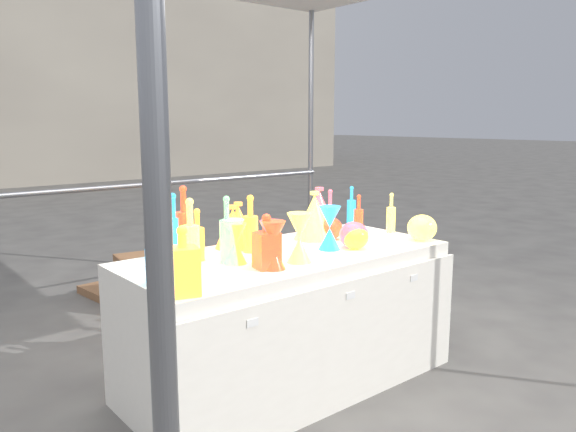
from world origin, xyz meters
TOP-DOWN VIEW (x-y plane):
  - ground at (0.00, 0.00)m, footprint 80.00×80.00m
  - display_table at (0.00, -0.01)m, footprint 1.84×0.83m
  - background_building at (4.00, 14.00)m, footprint 14.00×6.00m
  - cardboard_box_closed at (0.04, 1.70)m, footprint 0.62×0.50m
  - cardboard_box_flat at (0.06, 2.19)m, footprint 0.83×0.63m
  - bottle_0 at (-0.47, 0.15)m, footprint 0.09×0.09m
  - bottle_1 at (-0.62, 0.35)m, footprint 0.11×0.11m
  - bottle_2 at (-0.50, 0.24)m, footprint 0.11×0.11m
  - bottle_3 at (-0.42, 0.35)m, footprint 0.08×0.08m
  - bottle_4 at (-0.62, -0.03)m, footprint 0.09×0.09m
  - bottle_5 at (-0.38, 0.02)m, footprint 0.09×0.09m
  - bottle_6 at (-0.15, 0.13)m, footprint 0.10×0.10m
  - bottle_7 at (-0.54, 0.27)m, footprint 0.10×0.10m
  - decanter_0 at (-0.81, -0.31)m, footprint 0.15×0.15m
  - decanter_1 at (-0.29, -0.19)m, footprint 0.13×0.13m
  - decanter_2 at (-0.81, -0.10)m, footprint 0.10×0.10m
  - hourglass_0 at (-0.28, -0.23)m, footprint 0.14×0.14m
  - hourglass_1 at (-0.27, -0.21)m, footprint 0.15×0.15m
  - hourglass_2 at (-0.10, -0.21)m, footprint 0.16×0.16m
  - hourglass_3 at (-0.37, -0.01)m, footprint 0.14×0.14m
  - hourglass_4 at (-0.35, -0.02)m, footprint 0.12×0.12m
  - hourglass_5 at (0.22, -0.10)m, footprint 0.14×0.14m
  - globe_0 at (0.34, -0.18)m, footprint 0.20×0.20m
  - globe_1 at (0.81, -0.28)m, footprint 0.21×0.21m
  - globe_2 at (0.41, 0.10)m, footprint 0.19×0.19m
  - globe_3 at (0.35, -0.16)m, footprint 0.19×0.19m
  - lampshade_0 at (-0.13, 0.28)m, footprint 0.27×0.27m
  - lampshade_1 at (-0.17, 0.28)m, footprint 0.24×0.24m
  - lampshade_2 at (0.49, 0.28)m, footprint 0.30×0.30m
  - lampshade_3 at (0.34, 0.17)m, footprint 0.29×0.29m
  - bottle_8 at (0.86, 0.36)m, footprint 0.07×0.07m
  - bottle_9 at (0.64, 0.08)m, footprint 0.06×0.06m
  - bottle_10 at (0.54, 0.23)m, footprint 0.08×0.08m
  - bottle_11 at (0.86, 0.01)m, footprint 0.06×0.06m

SIDE VIEW (x-z plane):
  - ground at x=0.00m, z-range 0.00..0.00m
  - cardboard_box_flat at x=0.06m, z-range 0.00..0.07m
  - cardboard_box_closed at x=0.04m, z-range 0.00..0.41m
  - display_table at x=0.00m, z-range 0.00..0.75m
  - globe_0 at x=0.34m, z-range 0.75..0.87m
  - globe_2 at x=0.41m, z-range 0.75..0.87m
  - globe_3 at x=0.35m, z-range 0.75..0.88m
  - globe_1 at x=0.81m, z-range 0.75..0.89m
  - hourglass_4 at x=-0.35m, z-range 0.75..0.95m
  - hourglass_3 at x=-0.37m, z-range 0.75..0.97m
  - hourglass_1 at x=-0.27m, z-range 0.75..0.98m
  - hourglass_0 at x=-0.28m, z-range 0.75..0.98m
  - lampshade_1 at x=-0.17m, z-range 0.75..0.99m
  - hourglass_5 at x=0.22m, z-range 0.75..0.99m
  - decanter_2 at x=-0.81m, z-range 0.75..0.99m
  - hourglass_2 at x=-0.10m, z-range 0.75..1.00m
  - bottle_9 at x=0.64m, z-range 0.75..1.01m
  - bottle_11 at x=0.86m, z-range 0.75..1.01m
  - lampshade_0 at x=-0.13m, z-range 0.75..1.01m
  - bottle_8 at x=0.86m, z-range 0.75..1.02m
  - decanter_1 at x=-0.29m, z-range 0.75..1.02m
  - bottle_0 at x=-0.47m, z-range 0.75..1.02m
  - bottle_10 at x=0.54m, z-range 0.75..1.03m
  - bottle_3 at x=-0.42m, z-range 0.75..1.03m
  - decanter_0 at x=-0.81m, z-range 0.75..1.04m
  - lampshade_3 at x=0.34m, z-range 0.75..1.04m
  - lampshade_2 at x=0.49m, z-range 0.75..1.04m
  - bottle_6 at x=-0.15m, z-range 0.75..1.06m
  - bottle_5 at x=-0.38m, z-range 0.75..1.09m
  - bottle_7 at x=-0.54m, z-range 0.75..1.09m
  - bottle_4 at x=-0.62m, z-range 0.75..1.11m
  - bottle_1 at x=-0.62m, z-range 0.75..1.12m
  - bottle_2 at x=-0.50m, z-range 0.75..1.13m
  - background_building at x=4.00m, z-range 0.00..6.00m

